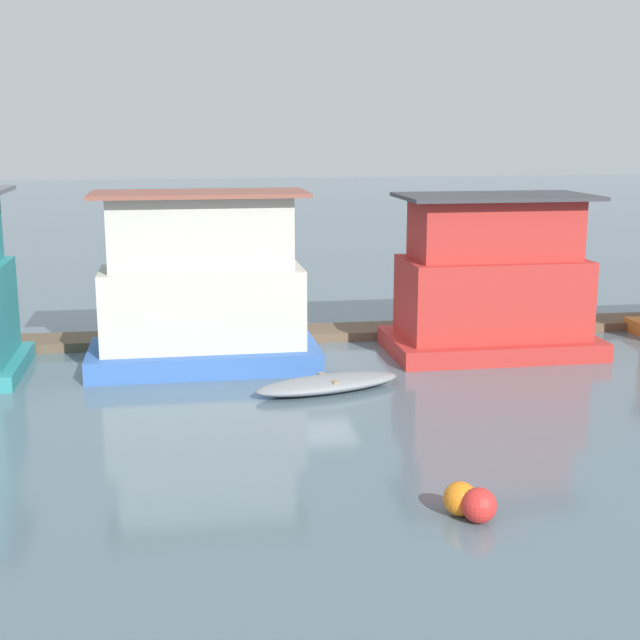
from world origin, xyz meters
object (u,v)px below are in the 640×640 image
houseboat_blue (202,293)px  buoy_orange (460,499)px  houseboat_red (492,284)px  buoy_red (479,505)px  dinghy_grey (328,384)px  mooring_post_near_left (459,321)px  mooring_post_far_right (233,318)px

houseboat_blue → buoy_orange: houseboat_blue is taller
houseboat_red → buoy_red: houseboat_red is taller
houseboat_blue → dinghy_grey: houseboat_blue is taller
mooring_post_near_left → buoy_orange: (-4.30, -13.43, -0.31)m
houseboat_red → buoy_red: bearing=-110.7°
houseboat_red → mooring_post_far_right: houseboat_red is taller
buoy_orange → buoy_red: (0.24, -0.35, 0.00)m
houseboat_red → mooring_post_near_left: size_ratio=5.17×
dinghy_grey → mooring_post_far_right: bearing=112.9°
houseboat_blue → mooring_post_near_left: 9.01m
buoy_orange → mooring_post_near_left: bearing=72.2°
dinghy_grey → buoy_orange: buoy_orange is taller
houseboat_blue → dinghy_grey: size_ratio=1.55×
mooring_post_near_left → dinghy_grey: bearing=-135.8°
dinghy_grey → buoy_orange: size_ratio=6.82×
houseboat_blue → mooring_post_near_left: size_ratio=5.40×
houseboat_red → houseboat_blue: bearing=-178.3°
houseboat_red → dinghy_grey: bearing=-149.6°
mooring_post_near_left → buoy_orange: 14.10m
mooring_post_far_right → houseboat_red: bearing=-12.7°
houseboat_red → buoy_orange: size_ratio=10.13×
mooring_post_near_left → buoy_red: size_ratio=1.93×
houseboat_blue → dinghy_grey: bearing=-44.1°
dinghy_grey → buoy_orange: (1.07, -8.20, 0.11)m
dinghy_grey → buoy_red: buoy_red is taller
buoy_orange → houseboat_red: bearing=67.8°
dinghy_grey → mooring_post_near_left: 7.50m
houseboat_red → buoy_orange: houseboat_red is taller
mooring_post_far_right → buoy_red: (3.52, -13.78, -0.68)m
mooring_post_near_left → mooring_post_far_right: 7.59m
houseboat_red → mooring_post_near_left: 2.44m
houseboat_blue → mooring_post_far_right: size_ratio=3.36×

